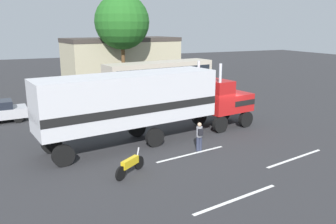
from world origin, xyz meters
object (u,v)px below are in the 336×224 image
(semi_truck, at_px, (147,100))
(person_bystander, at_px, (199,135))
(parked_bus, at_px, (160,76))
(motorcycle, at_px, (130,165))
(tree_left, at_px, (122,22))

(semi_truck, bearing_deg, person_bystander, -53.69)
(parked_bus, relative_size, motorcycle, 6.36)
(semi_truck, distance_m, tree_left, 22.26)
(motorcycle, bearing_deg, parked_bus, 62.77)
(person_bystander, distance_m, motorcycle, 4.71)
(person_bystander, bearing_deg, motorcycle, -162.45)
(semi_truck, distance_m, person_bystander, 3.81)
(person_bystander, relative_size, tree_left, 0.16)
(semi_truck, height_order, tree_left, tree_left)
(semi_truck, xyz_separation_m, motorcycle, (-2.43, -4.19, -2.04))
(parked_bus, xyz_separation_m, motorcycle, (-8.36, -16.25, -1.58))
(motorcycle, height_order, tree_left, tree_left)
(person_bystander, xyz_separation_m, motorcycle, (-4.47, -1.41, -0.41))
(parked_bus, height_order, motorcycle, parked_bus)
(person_bystander, xyz_separation_m, parked_bus, (3.89, 14.84, 1.17))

